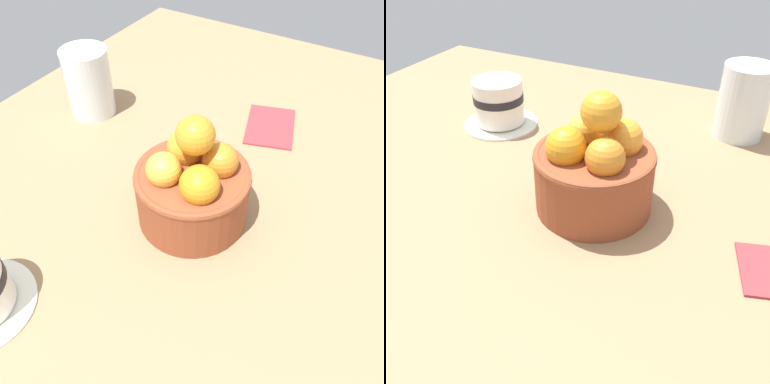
{
  "view_description": "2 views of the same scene",
  "coord_description": "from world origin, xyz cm",
  "views": [
    {
      "loc": [
        28.85,
        17.05,
        38.47
      ],
      "look_at": [
        1.45,
        0.81,
        5.93
      ],
      "focal_mm": 36.94,
      "sensor_mm": 36.0,
      "label": 1
    },
    {
      "loc": [
        -17.62,
        38.44,
        31.99
      ],
      "look_at": [
        0.58,
        2.92,
        3.64
      ],
      "focal_mm": 41.17,
      "sensor_mm": 36.0,
      "label": 2
    }
  ],
  "objects": [
    {
      "name": "ground_plane",
      "position": [
        0.0,
        0.0,
        -1.74
      ],
      "size": [
        110.88,
        84.62,
        3.47
      ],
      "primitive_type": "cube",
      "color": "#997551"
    },
    {
      "name": "water_glass",
      "position": [
        -11.76,
        -26.34,
        5.45
      ],
      "size": [
        7.38,
        7.38,
        10.9
      ],
      "primitive_type": "cylinder",
      "color": "silver",
      "rests_on": "ground_plane"
    },
    {
      "name": "coffee_cup",
      "position": [
        22.49,
        -12.79,
        3.5
      ],
      "size": [
        11.68,
        11.68,
        7.33
      ],
      "color": "white",
      "rests_on": "ground_plane"
    },
    {
      "name": "terracotta_bowl",
      "position": [
        -0.04,
        0.01,
        5.22
      ],
      "size": [
        13.9,
        13.9,
        14.62
      ],
      "color": "brown",
      "rests_on": "ground_plane"
    }
  ]
}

